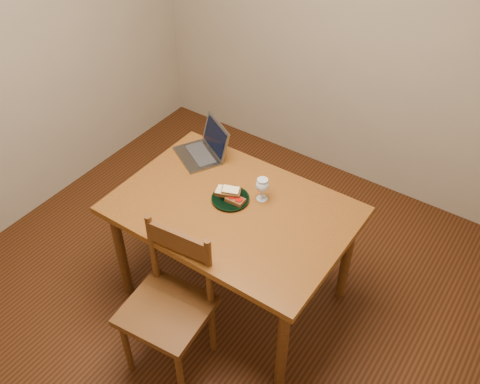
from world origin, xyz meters
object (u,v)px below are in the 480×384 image
Objects in this scene: chair at (168,301)px; laptop at (206,147)px; table at (233,219)px; plate at (230,199)px; milk_glass at (262,189)px.

laptop reaches higher than chair.
table is 0.54m from laptop.
milk_glass reaches higher than plate.
plate is (-0.03, 0.61, 0.25)m from chair.
laptop is (-0.42, 0.31, 0.14)m from table.
milk_glass is at bearing 75.20° from chair.
milk_glass is at bearing 58.08° from table.
chair reaches higher than table.
milk_glass is 0.54m from laptop.
laptop is at bearing 143.92° from table.
milk_glass is (0.09, 0.15, 0.16)m from table.
plate is at bearing 86.84° from chair.
table is 3.38× the size of laptop.
milk_glass is (0.14, 0.11, 0.06)m from plate.
table is at bearing -7.09° from laptop.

